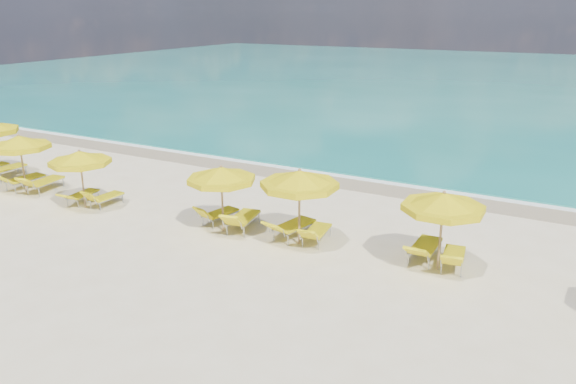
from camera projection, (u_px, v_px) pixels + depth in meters
The scene contains 21 objects.
ground_plane at pixel (266, 240), 18.04m from camera, with size 120.00×120.00×0.00m, color beige.
ocean at pixel (503, 80), 58.09m from camera, with size 120.00×80.00×0.30m, color #137066.
wet_sand_band at pixel (353, 181), 24.22m from camera, with size 120.00×2.60×0.01m, color tan.
foam_line at pixel (360, 176), 24.88m from camera, with size 120.00×1.20×0.03m, color white.
whitecap_near at pixel (322, 128), 34.95m from camera, with size 14.00×0.36×0.05m, color white.
umbrella_1 at pixel (19, 143), 22.11m from camera, with size 2.44×2.44×2.40m.
umbrella_2 at pixel (80, 158), 20.35m from camera, with size 2.36×2.36×2.25m.
umbrella_3 at pixel (221, 175), 18.17m from camera, with size 2.32×2.32×2.29m.
umbrella_4 at pixel (299, 180), 17.10m from camera, with size 3.19×3.19×2.48m.
umbrella_5 at pixel (443, 203), 15.42m from camera, with size 3.03×3.03×2.36m.
lounger_0_right at pixel (8, 172), 24.77m from camera, with size 0.66×1.88×0.90m.
lounger_1_left at pixel (24, 183), 23.17m from camera, with size 0.79×2.03×0.88m.
lounger_1_right at pixel (45, 185), 22.80m from camera, with size 0.90×2.06×0.90m.
lounger_2_left at pixel (82, 198), 21.41m from camera, with size 0.75×1.79×0.67m.
lounger_2_right at pixel (106, 201), 21.12m from camera, with size 0.62×1.65×0.82m.
lounger_3_left at pixel (219, 217), 19.41m from camera, with size 0.90×1.76×0.84m.
lounger_3_right at pixel (243, 223), 18.82m from camera, with size 1.00×2.07×0.93m.
lounger_4_left at pixel (293, 230), 18.19m from camera, with size 1.05×2.12×0.87m.
lounger_4_right at pixel (316, 236), 17.81m from camera, with size 0.80×1.84×0.82m.
lounger_5_left at pixel (424, 252), 16.58m from camera, with size 0.69×2.03×0.85m.
lounger_5_right at pixel (453, 261), 16.05m from camera, with size 0.83×1.84×0.82m.
Camera 1 is at (8.61, -14.29, 7.09)m, focal length 35.00 mm.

